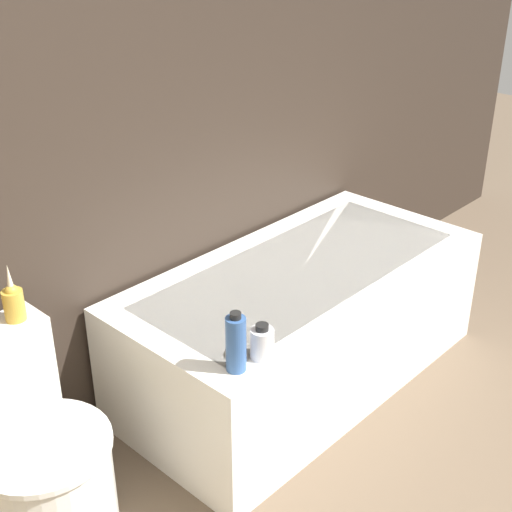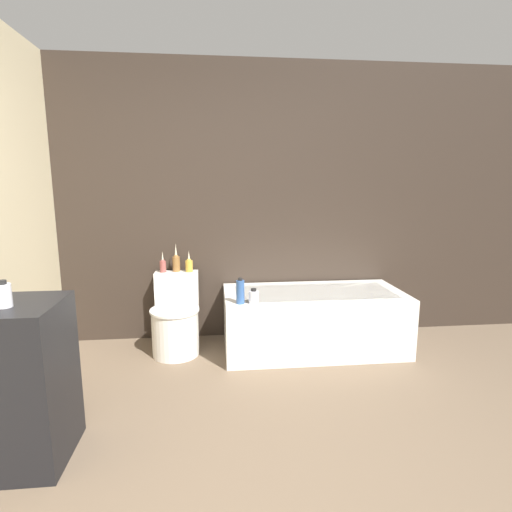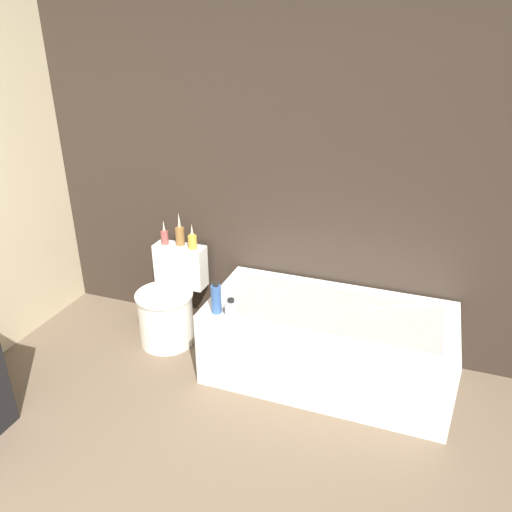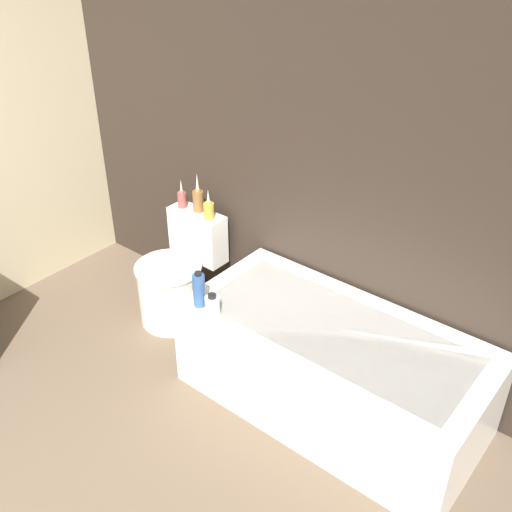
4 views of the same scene
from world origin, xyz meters
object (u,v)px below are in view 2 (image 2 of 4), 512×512
Objects in this scene: bathtub at (313,320)px; vase_gold at (163,265)px; soap_bottle_glass at (3,295)px; shampoo_bottle_tall at (240,292)px; toilet at (176,322)px; shampoo_bottle_short at (254,297)px; vase_silver at (176,262)px; vase_bronze at (189,265)px.

bathtub is 8.19× the size of vase_gold.
shampoo_bottle_tall is (1.25, 1.06, -0.31)m from soap_bottle_glass.
toilet is 1.71m from soap_bottle_glass.
shampoo_bottle_tall is at bearing -157.05° from bathtub.
shampoo_bottle_tall is at bearing 172.77° from shampoo_bottle_short.
vase_gold is 0.12m from vase_silver.
vase_silver is at bearing 166.57° from bathtub.
vase_gold is (-1.35, 0.27, 0.48)m from bathtub.
toilet reaches higher than shampoo_bottle_short.
toilet is 3.48× the size of vase_bronze.
shampoo_bottle_short is (0.54, -0.57, -0.16)m from vase_bronze.
vase_silver is at bearing 90.00° from toilet.
soap_bottle_glass reaches higher than shampoo_bottle_tall.
toilet is at bearing 148.19° from shampoo_bottle_tall.
vase_bronze reaches higher than bathtub.
bathtub is 11.66× the size of soap_bottle_glass.
shampoo_bottle_tall reaches higher than toilet.
shampoo_bottle_short is at bearing -7.23° from shampoo_bottle_tall.
shampoo_bottle_tall is 0.12m from shampoo_bottle_short.
soap_bottle_glass reaches higher than toilet.
shampoo_bottle_short is at bearing -152.25° from bathtub.
bathtub is 8.11× the size of vase_bronze.
soap_bottle_glass is 0.53× the size of vase_silver.
vase_silver is 1.23× the size of shampoo_bottle_tall.
vase_bronze is 0.93× the size of shampoo_bottle_tall.
soap_bottle_glass is at bearing -142.23° from shampoo_bottle_short.
vase_gold is at bearing 119.37° from toilet.
bathtub is 2.45m from soap_bottle_glass.
soap_bottle_glass is at bearing -109.53° from vase_gold.
soap_bottle_glass is 1.67m from shampoo_bottle_tall.
bathtub is at bearing 22.95° from shampoo_bottle_tall.
vase_silver is at bearing 67.15° from soap_bottle_glass.
bathtub is at bearing -13.34° from vase_bronze.
toilet is at bearing 177.35° from bathtub.
vase_silver is (0.12, 0.03, 0.02)m from vase_gold.
soap_bottle_glass reaches higher than vase_gold.
vase_gold is 0.98m from shampoo_bottle_short.
vase_silver is 0.82m from shampoo_bottle_tall.
soap_bottle_glass reaches higher than shampoo_bottle_short.
toilet is 0.81m from shampoo_bottle_short.
soap_bottle_glass is at bearing -144.97° from bathtub.
soap_bottle_glass is at bearing -116.22° from toilet.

